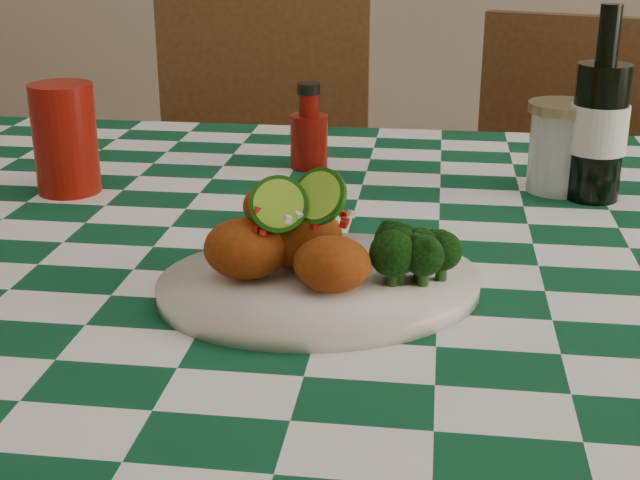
% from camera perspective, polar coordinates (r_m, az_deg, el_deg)
% --- Properties ---
extents(plate, '(0.37, 0.32, 0.02)m').
position_cam_1_polar(plate, '(0.85, 0.00, -2.92)').
color(plate, silver).
rests_on(plate, dining_table).
extents(fried_chicken_pile, '(0.15, 0.11, 0.10)m').
position_cam_1_polar(fried_chicken_pile, '(0.83, -1.00, 0.73)').
color(fried_chicken_pile, '#91380E').
rests_on(fried_chicken_pile, plate).
extents(broccoli_side, '(0.07, 0.07, 0.05)m').
position_cam_1_polar(broccoli_side, '(0.84, 6.41, -0.67)').
color(broccoli_side, black).
rests_on(broccoli_side, plate).
extents(red_tumbler, '(0.09, 0.09, 0.14)m').
position_cam_1_polar(red_tumbler, '(1.18, -16.00, 6.25)').
color(red_tumbler, maroon).
rests_on(red_tumbler, dining_table).
extents(ketchup_bottle, '(0.06, 0.06, 0.12)m').
position_cam_1_polar(ketchup_bottle, '(1.25, -0.72, 7.31)').
color(ketchup_bottle, '#6F0B05').
rests_on(ketchup_bottle, dining_table).
extents(mason_jar, '(0.11, 0.11, 0.12)m').
position_cam_1_polar(mason_jar, '(1.18, 15.14, 5.75)').
color(mason_jar, '#B2BCBA').
rests_on(mason_jar, dining_table).
extents(beer_bottle, '(0.07, 0.07, 0.24)m').
position_cam_1_polar(beer_bottle, '(1.15, 17.55, 8.26)').
color(beer_bottle, black).
rests_on(beer_bottle, dining_table).
extents(wooden_chair_left, '(0.47, 0.49, 0.98)m').
position_cam_1_polar(wooden_chair_left, '(1.81, -4.36, -0.34)').
color(wooden_chair_left, '#472814').
rests_on(wooden_chair_left, ground).
extents(wooden_chair_right, '(0.54, 0.56, 0.93)m').
position_cam_1_polar(wooden_chair_right, '(1.78, 14.67, -2.05)').
color(wooden_chair_right, '#472814').
rests_on(wooden_chair_right, ground).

